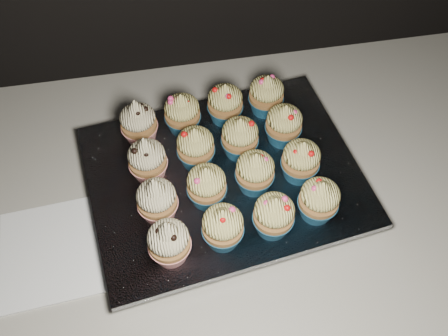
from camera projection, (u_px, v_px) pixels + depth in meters
name	position (u px, v px, depth m)	size (l,w,h in m)	color
cabinet	(139.00, 301.00, 1.22)	(2.40, 0.60, 0.86)	black
worktop	(102.00, 205.00, 0.86)	(2.44, 0.64, 0.04)	beige
napkin	(58.00, 250.00, 0.78)	(0.17, 0.17, 0.00)	white
baking_tray	(224.00, 181.00, 0.85)	(0.41, 0.31, 0.02)	black
foil_lining	(224.00, 176.00, 0.83)	(0.44, 0.34, 0.01)	silver
cupcake_0	(169.00, 241.00, 0.71)	(0.06, 0.06, 0.10)	red
cupcake_1	(223.00, 227.00, 0.73)	(0.06, 0.06, 0.08)	#1A567D
cupcake_2	(274.00, 215.00, 0.74)	(0.06, 0.06, 0.08)	#1A567D
cupcake_3	(319.00, 200.00, 0.76)	(0.06, 0.06, 0.08)	#1A567D
cupcake_4	(157.00, 200.00, 0.75)	(0.06, 0.06, 0.10)	red
cupcake_5	(207.00, 185.00, 0.77)	(0.06, 0.06, 0.08)	#1A567D
cupcake_6	(255.00, 172.00, 0.79)	(0.06, 0.06, 0.08)	#1A567D
cupcake_7	(301.00, 160.00, 0.80)	(0.06, 0.06, 0.08)	#1A567D
cupcake_8	(147.00, 159.00, 0.80)	(0.06, 0.06, 0.10)	red
cupcake_9	(196.00, 147.00, 0.81)	(0.06, 0.06, 0.08)	#1A567D
cupcake_10	(240.00, 137.00, 0.83)	(0.06, 0.06, 0.08)	#1A567D
cupcake_11	(284.00, 124.00, 0.84)	(0.06, 0.06, 0.08)	#1A567D
cupcake_12	(139.00, 122.00, 0.84)	(0.06, 0.06, 0.10)	red
cupcake_13	(182.00, 113.00, 0.86)	(0.06, 0.06, 0.08)	#1A567D
cupcake_14	(225.00, 103.00, 0.87)	(0.06, 0.06, 0.08)	#1A567D
cupcake_15	(266.00, 95.00, 0.88)	(0.06, 0.06, 0.08)	#1A567D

